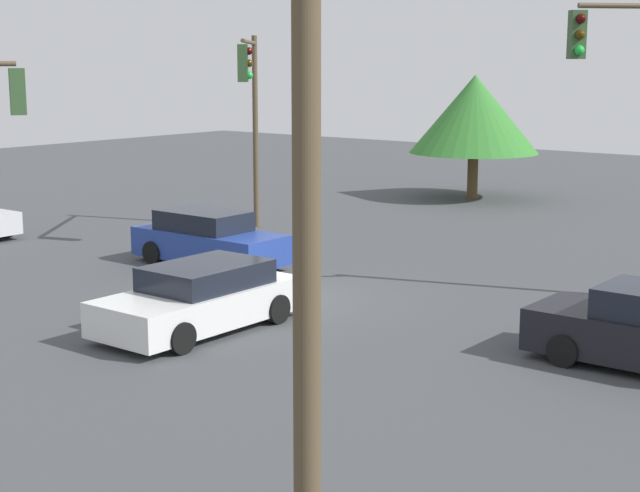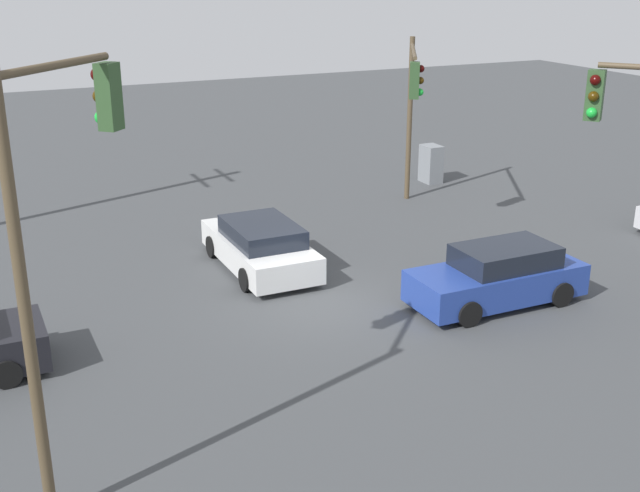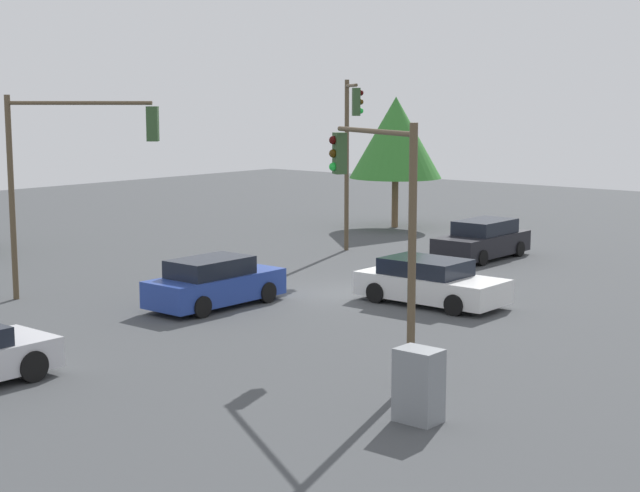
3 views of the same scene
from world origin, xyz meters
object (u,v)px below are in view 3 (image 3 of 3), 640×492
(traffic_signal_cross, at_px, (69,159))
(sedan_white, at_px, (430,282))
(sedan_blue, at_px, (214,283))
(traffic_signal_main, at_px, (350,138))
(electrical_cabinet, at_px, (419,385))
(traffic_signal_aux, at_px, (377,196))
(sedan_dark, at_px, (482,240))

(traffic_signal_cross, bearing_deg, sedan_white, -1.17)
(sedan_blue, height_order, traffic_signal_cross, traffic_signal_cross)
(sedan_blue, xyz_separation_m, traffic_signal_main, (3.12, -10.55, 3.92))
(sedan_blue, relative_size, sedan_white, 0.98)
(sedan_white, relative_size, electrical_cabinet, 3.15)
(electrical_cabinet, bearing_deg, sedan_blue, -24.54)
(traffic_signal_main, bearing_deg, traffic_signal_aux, -5.96)
(traffic_signal_aux, relative_size, electrical_cabinet, 3.95)
(sedan_blue, xyz_separation_m, traffic_signal_cross, (4.12, 2.09, 3.65))
(sedan_blue, bearing_deg, sedan_dark, 83.03)
(traffic_signal_main, height_order, traffic_signal_aux, traffic_signal_main)
(sedan_blue, relative_size, traffic_signal_aux, 0.78)
(traffic_signal_main, xyz_separation_m, electrical_cabinet, (-13.80, 15.43, -3.92))
(traffic_signal_main, height_order, traffic_signal_cross, traffic_signal_main)
(traffic_signal_aux, xyz_separation_m, electrical_cabinet, (-3.21, 2.95, -3.24))
(traffic_signal_cross, xyz_separation_m, traffic_signal_aux, (-11.59, -0.17, -0.41))
(sedan_white, bearing_deg, electrical_cabinet, 32.40)
(sedan_blue, distance_m, traffic_signal_cross, 5.89)
(traffic_signal_cross, bearing_deg, sedan_blue, -10.74)
(sedan_dark, bearing_deg, traffic_signal_aux, 111.62)
(traffic_signal_cross, distance_m, electrical_cabinet, 15.50)
(sedan_white, xyz_separation_m, electrical_cabinet, (-5.93, 9.34, 0.06))
(traffic_signal_cross, height_order, electrical_cabinet, traffic_signal_cross)
(traffic_signal_main, bearing_deg, traffic_signal_cross, -50.80)
(sedan_blue, height_order, sedan_white, sedan_blue)
(traffic_signal_cross, bearing_deg, traffic_signal_main, 47.83)
(sedan_dark, distance_m, electrical_cabinet, 20.00)
(traffic_signal_aux, distance_m, electrical_cabinet, 5.43)
(traffic_signal_main, relative_size, electrical_cabinet, 4.81)
(sedan_white, xyz_separation_m, traffic_signal_main, (7.87, -6.09, 3.97))
(sedan_dark, relative_size, sedan_white, 1.01)
(sedan_dark, relative_size, electrical_cabinet, 3.19)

